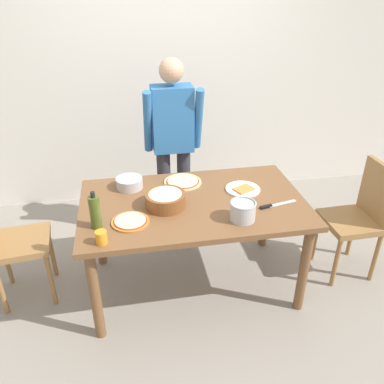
# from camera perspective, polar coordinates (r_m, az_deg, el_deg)

# --- Properties ---
(ground) EXTENTS (8.00, 8.00, 0.00)m
(ground) POSITION_cam_1_polar(r_m,az_deg,el_deg) (3.26, 0.16, -12.98)
(ground) COLOR gray
(wall_back) EXTENTS (5.60, 0.10, 2.60)m
(wall_back) POSITION_cam_1_polar(r_m,az_deg,el_deg) (4.11, -4.08, 16.51)
(wall_back) COLOR silver
(wall_back) RESTS_ON ground
(dining_table) EXTENTS (1.60, 0.96, 0.76)m
(dining_table) POSITION_cam_1_polar(r_m,az_deg,el_deg) (2.86, 0.18, -2.95)
(dining_table) COLOR brown
(dining_table) RESTS_ON ground
(person_cook) EXTENTS (0.49, 0.25, 1.62)m
(person_cook) POSITION_cam_1_polar(r_m,az_deg,el_deg) (3.40, -2.76, 7.54)
(person_cook) COLOR #2D2D38
(person_cook) RESTS_ON ground
(chair_wooden_left) EXTENTS (0.44, 0.44, 0.95)m
(chair_wooden_left) POSITION_cam_1_polar(r_m,az_deg,el_deg) (3.11, -25.05, -5.93)
(chair_wooden_left) COLOR olive
(chair_wooden_left) RESTS_ON ground
(chair_wooden_right) EXTENTS (0.41, 0.41, 0.95)m
(chair_wooden_right) POSITION_cam_1_polar(r_m,az_deg,el_deg) (3.35, 23.18, -2.89)
(chair_wooden_right) COLOR olive
(chair_wooden_right) RESTS_ON ground
(pizza_raw_on_board) EXTENTS (0.29, 0.29, 0.02)m
(pizza_raw_on_board) POSITION_cam_1_polar(r_m,az_deg,el_deg) (3.06, -1.36, 1.50)
(pizza_raw_on_board) COLOR beige
(pizza_raw_on_board) RESTS_ON dining_table
(pizza_cooked_on_tray) EXTENTS (0.25, 0.25, 0.02)m
(pizza_cooked_on_tray) POSITION_cam_1_polar(r_m,az_deg,el_deg) (2.61, -8.92, -4.22)
(pizza_cooked_on_tray) COLOR #C67A33
(pizza_cooked_on_tray) RESTS_ON dining_table
(plate_with_slice) EXTENTS (0.26, 0.26, 0.02)m
(plate_with_slice) POSITION_cam_1_polar(r_m,az_deg,el_deg) (2.98, 7.39, 0.41)
(plate_with_slice) COLOR white
(plate_with_slice) RESTS_ON dining_table
(popcorn_bowl) EXTENTS (0.28, 0.28, 0.11)m
(popcorn_bowl) POSITION_cam_1_polar(r_m,az_deg,el_deg) (2.73, -3.89, -0.95)
(popcorn_bowl) COLOR brown
(popcorn_bowl) RESTS_ON dining_table
(mixing_bowl_steel) EXTENTS (0.20, 0.20, 0.08)m
(mixing_bowl_steel) POSITION_cam_1_polar(r_m,az_deg,el_deg) (3.01, -9.06, 1.30)
(mixing_bowl_steel) COLOR #B7B7BC
(mixing_bowl_steel) RESTS_ON dining_table
(olive_oil_bottle) EXTENTS (0.07, 0.07, 0.26)m
(olive_oil_bottle) POSITION_cam_1_polar(r_m,az_deg,el_deg) (2.55, -13.86, -2.81)
(olive_oil_bottle) COLOR #47561E
(olive_oil_bottle) RESTS_ON dining_table
(steel_pot) EXTENTS (0.17, 0.17, 0.13)m
(steel_pot) POSITION_cam_1_polar(r_m,az_deg,el_deg) (2.60, 7.35, -2.70)
(steel_pot) COLOR #B7B7BC
(steel_pot) RESTS_ON dining_table
(cup_orange) EXTENTS (0.07, 0.07, 0.08)m
(cup_orange) POSITION_cam_1_polar(r_m,az_deg,el_deg) (2.43, -13.00, -6.44)
(cup_orange) COLOR orange
(cup_orange) RESTS_ON dining_table
(chef_knife) EXTENTS (0.29, 0.09, 0.02)m
(chef_knife) POSITION_cam_1_polar(r_m,az_deg,el_deg) (2.81, 11.75, -1.88)
(chef_knife) COLOR silver
(chef_knife) RESTS_ON dining_table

